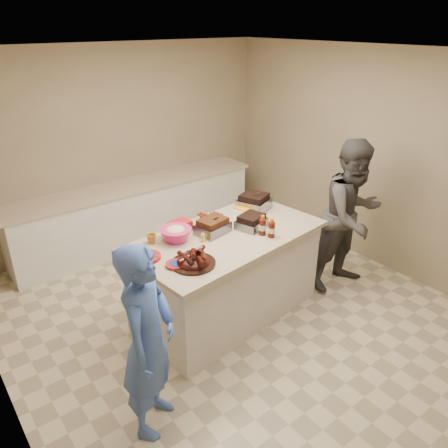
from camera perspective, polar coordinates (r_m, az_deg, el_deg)
room at (r=4.92m, az=1.15°, el=-11.75°), size 4.50×5.00×2.70m
back_counter at (r=6.32m, az=-11.35°, el=1.37°), size 3.60×0.64×0.90m
island at (r=4.96m, az=0.36°, el=-11.40°), size 2.15×1.30×0.96m
rib_platter at (r=3.94m, az=-4.03°, el=-5.26°), size 0.46×0.46×0.16m
pulled_pork_tray at (r=4.49m, az=-1.48°, el=-1.12°), size 0.37×0.31×0.10m
brisket_tray at (r=4.61m, az=3.57°, el=-0.45°), size 0.35×0.32×0.09m
roasting_pan at (r=5.05m, az=3.90°, el=1.93°), size 0.41×0.41×0.13m
coleslaw_bowl at (r=4.36m, az=-6.27°, el=-2.15°), size 0.35×0.35×0.22m
sausage_plate at (r=4.77m, az=-1.68°, el=0.53°), size 0.34×0.34×0.05m
mac_cheese_dish at (r=4.98m, az=2.90°, el=1.61°), size 0.34×0.28×0.08m
bbq_bottle_a at (r=4.46m, az=5.01°, el=-1.38°), size 0.08×0.08×0.21m
bbq_bottle_b at (r=4.42m, az=6.18°, el=-1.71°), size 0.08×0.08×0.20m
mustard_bottle at (r=4.32m, az=-2.75°, el=-2.29°), size 0.04×0.04×0.11m
sauce_bowl at (r=4.57m, az=-1.09°, el=-0.61°), size 0.15×0.06×0.15m
plate_stack_large at (r=4.08m, az=-10.03°, el=-4.45°), size 0.29×0.29×0.03m
plate_stack_small at (r=3.92m, az=-6.28°, el=-5.46°), size 0.21×0.21×0.03m
plastic_cup at (r=4.34m, az=-9.41°, el=-2.46°), size 0.11×0.10×0.10m
basket_stack at (r=4.55m, az=-5.73°, el=-0.89°), size 0.23×0.18×0.11m
guest_blue at (r=3.93m, az=-8.92°, el=-23.93°), size 1.50×1.61×0.39m
guest_gray at (r=5.65m, az=15.23°, el=-7.33°), size 0.99×1.85×0.68m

